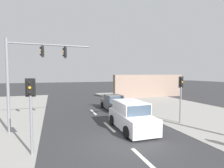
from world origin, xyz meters
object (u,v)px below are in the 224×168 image
Objects in this scene: traffic_signal_mast at (30,68)px; suv_kerbside_parked at (131,116)px; pedestal_signal_right_kerb at (181,92)px; sedan_oncoming_mid at (114,103)px; pedestal_signal_left_kerb at (31,103)px.

suv_kerbside_parked is at bearing -16.73° from traffic_signal_mast.
traffic_signal_mast is 7.41m from suv_kerbside_parked.
pedestal_signal_right_kerb is 7.33m from sedan_oncoming_mid.
pedestal_signal_left_kerb is at bearing -84.02° from traffic_signal_mast.
pedestal_signal_left_kerb is (0.41, -3.88, -1.73)m from traffic_signal_mast.
traffic_signal_mast is 1.40× the size of sedan_oncoming_mid.
traffic_signal_mast reaches higher than pedestal_signal_left_kerb.
traffic_signal_mast is at bearing 170.15° from pedestal_signal_right_kerb.
suv_kerbside_parked is (-1.06, -6.50, 0.18)m from sedan_oncoming_mid.
sedan_oncoming_mid is at bearing 50.33° from pedestal_signal_left_kerb.
traffic_signal_mast is at bearing -148.30° from sedan_oncoming_mid.
suv_kerbside_parked is at bearing -178.81° from pedestal_signal_right_kerb.
pedestal_signal_left_kerb is 0.83× the size of sedan_oncoming_mid.
traffic_signal_mast reaches higher than pedestal_signal_right_kerb.
pedestal_signal_right_kerb is 0.78× the size of suv_kerbside_parked.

